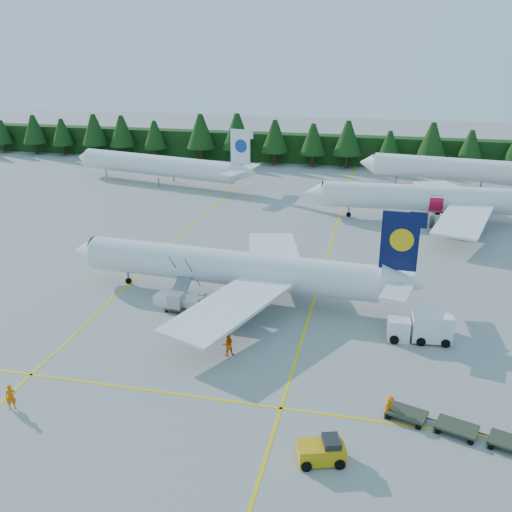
% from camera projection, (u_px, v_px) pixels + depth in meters
% --- Properties ---
extents(ground, '(320.00, 320.00, 0.00)m').
position_uv_depth(ground, '(223.00, 356.00, 47.47)').
color(ground, '#9A9A94').
rests_on(ground, ground).
extents(taxi_stripe_a, '(0.25, 120.00, 0.01)m').
position_uv_depth(taxi_stripe_a, '(156.00, 259.00, 68.59)').
color(taxi_stripe_a, yellow).
rests_on(taxi_stripe_a, ground).
extents(taxi_stripe_b, '(0.25, 120.00, 0.01)m').
position_uv_depth(taxi_stripe_b, '(322.00, 273.00, 64.48)').
color(taxi_stripe_b, yellow).
rests_on(taxi_stripe_b, ground).
extents(taxi_stripe_cross, '(80.00, 0.25, 0.01)m').
position_uv_depth(taxi_stripe_cross, '(201.00, 397.00, 41.99)').
color(taxi_stripe_cross, yellow).
rests_on(taxi_stripe_cross, ground).
extents(treeline_hedge, '(220.00, 4.00, 6.00)m').
position_uv_depth(treeline_hedge, '(328.00, 149.00, 121.23)').
color(treeline_hedge, black).
rests_on(treeline_hedge, ground).
extents(airliner_navy, '(35.86, 29.43, 10.42)m').
position_uv_depth(airliner_navy, '(223.00, 267.00, 57.70)').
color(airliner_navy, white).
rests_on(airliner_navy, ground).
extents(airliner_red, '(37.89, 31.15, 11.01)m').
position_uv_depth(airliner_red, '(431.00, 199.00, 82.04)').
color(airliner_red, white).
rests_on(airliner_red, ground).
extents(airliner_far_left, '(36.85, 11.41, 10.88)m').
position_uv_depth(airliner_far_left, '(152.00, 164.00, 104.41)').
color(airliner_far_left, white).
rests_on(airliner_far_left, ground).
extents(airliner_far_right, '(39.24, 9.01, 11.45)m').
position_uv_depth(airliner_far_right, '(464.00, 169.00, 99.64)').
color(airliner_far_right, white).
rests_on(airliner_far_right, ground).
extents(airstairs, '(4.40, 5.97, 3.69)m').
position_uv_depth(airstairs, '(178.00, 296.00, 56.72)').
color(airstairs, white).
rests_on(airstairs, ground).
extents(service_truck, '(5.58, 2.41, 2.62)m').
position_uv_depth(service_truck, '(420.00, 327.00, 49.61)').
color(service_truck, white).
rests_on(service_truck, ground).
extents(baggage_tug, '(3.24, 2.36, 1.55)m').
position_uv_depth(baggage_tug, '(322.00, 451.00, 35.40)').
color(baggage_tug, '#CA9A0B').
rests_on(baggage_tug, ground).
extents(dolly_train, '(12.79, 5.04, 0.16)m').
position_uv_depth(dolly_train, '(484.00, 434.00, 37.29)').
color(dolly_train, '#373B2B').
rests_on(dolly_train, ground).
extents(uld_pair, '(4.64, 2.48, 1.54)m').
position_uv_depth(uld_pair, '(187.00, 304.00, 54.52)').
color(uld_pair, '#373B2B').
rests_on(uld_pair, ground).
extents(crew_a, '(0.83, 0.75, 1.90)m').
position_uv_depth(crew_a, '(11.00, 397.00, 40.44)').
color(crew_a, '#F06505').
rests_on(crew_a, ground).
extents(crew_b, '(1.19, 1.07, 2.01)m').
position_uv_depth(crew_b, '(228.00, 344.00, 47.32)').
color(crew_b, '#FF5905').
rests_on(crew_b, ground).
extents(crew_c, '(0.77, 0.83, 1.65)m').
position_uv_depth(crew_c, '(389.00, 406.00, 39.59)').
color(crew_c, '#FF6E05').
rests_on(crew_c, ground).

